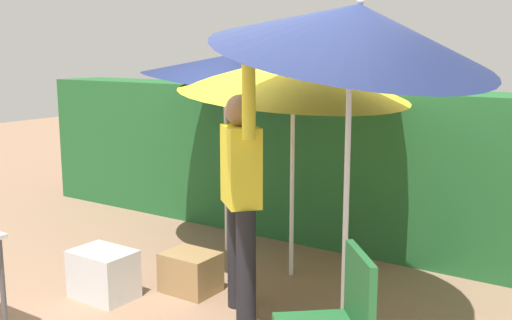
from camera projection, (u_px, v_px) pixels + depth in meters
ground_plane at (233, 315)px, 4.41m from camera, size 24.00×24.00×0.00m
hedge_row at (355, 168)px, 5.91m from camera, size 8.00×0.70×1.53m
umbrella_rainbow at (355, 30)px, 3.61m from camera, size 1.80×1.76×2.43m
umbrella_orange at (225, 70)px, 5.55m from camera, size 1.56×1.54×2.01m
umbrella_yellow at (295, 74)px, 4.90m from camera, size 1.92×1.90×1.98m
person_vendor at (241, 189)px, 4.26m from camera, size 0.47×0.43×1.88m
cooler_box at (104, 274)px, 4.69m from camera, size 0.48×0.34×0.38m
crate_cardboard at (191, 272)px, 4.81m from camera, size 0.42×0.33×0.32m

